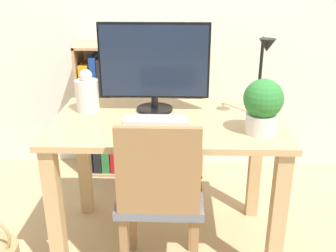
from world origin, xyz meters
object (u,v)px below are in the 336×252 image
desk_lamp (263,70)px  bookshelf (118,117)px  potted_plant (263,105)px  chair (160,195)px  vase (87,94)px  monitor (154,64)px  keyboard (156,120)px

desk_lamp → bookshelf: desk_lamp is taller
potted_plant → chair: size_ratio=0.30×
bookshelf → potted_plant: bearing=-51.2°
vase → bookshelf: (0.03, 0.76, -0.41)m
monitor → bookshelf: bearing=113.9°
vase → potted_plant: bearing=-18.2°
desk_lamp → bookshelf: 1.34m
keyboard → desk_lamp: bearing=6.4°
potted_plant → vase: bearing=161.8°
vase → chair: vase is taller
potted_plant → chair: (-0.46, -0.13, -0.40)m
keyboard → potted_plant: size_ratio=1.24×
monitor → chair: 0.68m
keyboard → chair: chair is taller
desk_lamp → potted_plant: bearing=-98.1°
desk_lamp → bookshelf: bearing=135.8°
vase → potted_plant: (0.87, -0.29, 0.04)m
keyboard → desk_lamp: (0.53, 0.06, 0.24)m
monitor → keyboard: monitor is taller
potted_plant → bookshelf: (-0.84, 1.05, -0.45)m
desk_lamp → bookshelf: size_ratio=0.42×
potted_plant → chair: 0.63m
potted_plant → bookshelf: bearing=128.8°
desk_lamp → chair: bearing=-146.3°
vase → bookshelf: bearing=87.7°
potted_plant → desk_lamp: bearing=81.9°
vase → desk_lamp: bearing=-5.5°
monitor → chair: size_ratio=0.66×
monitor → keyboard: (0.01, -0.17, -0.25)m
keyboard → bookshelf: 1.02m
bookshelf → keyboard: bearing=-69.3°
monitor → potted_plant: monitor is taller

